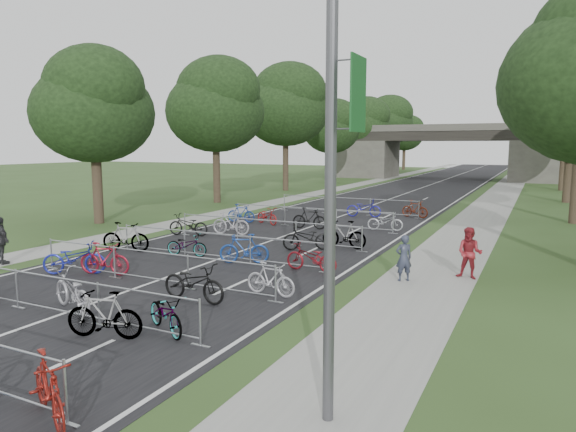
% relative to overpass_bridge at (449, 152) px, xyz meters
% --- Properties ---
extents(road, '(11.00, 140.00, 0.01)m').
position_rel_overpass_bridge_xyz_m(road, '(0.00, -15.00, -3.53)').
color(road, black).
rests_on(road, ground).
extents(sidewalk_right, '(3.00, 140.00, 0.01)m').
position_rel_overpass_bridge_xyz_m(sidewalk_right, '(8.00, -15.00, -3.53)').
color(sidewalk_right, gray).
rests_on(sidewalk_right, ground).
extents(sidewalk_left, '(2.00, 140.00, 0.01)m').
position_rel_overpass_bridge_xyz_m(sidewalk_left, '(-7.50, -15.00, -3.53)').
color(sidewalk_left, gray).
rests_on(sidewalk_left, ground).
extents(lane_markings, '(0.12, 140.00, 0.00)m').
position_rel_overpass_bridge_xyz_m(lane_markings, '(0.00, -15.00, -3.53)').
color(lane_markings, silver).
rests_on(lane_markings, ground).
extents(overpass_bridge, '(31.00, 8.00, 7.05)m').
position_rel_overpass_bridge_xyz_m(overpass_bridge, '(0.00, 0.00, 0.00)').
color(overpass_bridge, '#484640').
rests_on(overpass_bridge, ground).
extents(lamppost, '(0.61, 0.65, 8.21)m').
position_rel_overpass_bridge_xyz_m(lamppost, '(8.33, -63.00, 0.75)').
color(lamppost, '#4C4C51').
rests_on(lamppost, ground).
extents(tree_left_0, '(6.72, 6.72, 10.25)m').
position_rel_overpass_bridge_xyz_m(tree_left_0, '(-11.39, -49.07, 2.96)').
color(tree_left_0, '#33261C').
rests_on(tree_left_0, ground).
extents(tree_left_1, '(7.56, 7.56, 11.53)m').
position_rel_overpass_bridge_xyz_m(tree_left_1, '(-11.39, -37.07, 3.77)').
color(tree_left_1, '#33261C').
rests_on(tree_left_1, ground).
extents(tree_left_2, '(8.40, 8.40, 12.81)m').
position_rel_overpass_bridge_xyz_m(tree_left_2, '(-11.39, -25.07, 4.58)').
color(tree_left_2, '#33261C').
rests_on(tree_left_2, ground).
extents(tree_right_2, '(6.16, 6.16, 9.39)m').
position_rel_overpass_bridge_xyz_m(tree_right_2, '(13.11, -25.07, 2.41)').
color(tree_right_2, '#33261C').
rests_on(tree_right_2, ground).
extents(tree_left_3, '(6.72, 6.72, 10.25)m').
position_rel_overpass_bridge_xyz_m(tree_left_3, '(-11.39, -13.07, 2.96)').
color(tree_left_3, '#33261C').
rests_on(tree_left_3, ground).
extents(tree_right_3, '(7.17, 7.17, 10.93)m').
position_rel_overpass_bridge_xyz_m(tree_right_3, '(13.11, -13.07, 3.39)').
color(tree_right_3, '#33261C').
rests_on(tree_right_3, ground).
extents(tree_left_4, '(7.56, 7.56, 11.53)m').
position_rel_overpass_bridge_xyz_m(tree_left_4, '(-11.39, -1.07, 3.77)').
color(tree_left_4, '#33261C').
rests_on(tree_left_4, ground).
extents(tree_right_4, '(8.18, 8.18, 12.47)m').
position_rel_overpass_bridge_xyz_m(tree_right_4, '(13.11, -1.07, 4.37)').
color(tree_right_4, '#33261C').
rests_on(tree_right_4, ground).
extents(tree_left_5, '(8.40, 8.40, 12.81)m').
position_rel_overpass_bridge_xyz_m(tree_left_5, '(-11.39, 10.93, 4.58)').
color(tree_left_5, '#33261C').
rests_on(tree_left_5, ground).
extents(tree_right_5, '(6.16, 6.16, 9.39)m').
position_rel_overpass_bridge_xyz_m(tree_right_5, '(13.11, 10.93, 2.41)').
color(tree_right_5, '#33261C').
rests_on(tree_right_5, ground).
extents(tree_left_6, '(6.72, 6.72, 10.25)m').
position_rel_overpass_bridge_xyz_m(tree_left_6, '(-11.39, 22.93, 2.96)').
color(tree_left_6, '#33261C').
rests_on(tree_left_6, ground).
extents(tree_right_6, '(7.17, 7.17, 10.93)m').
position_rel_overpass_bridge_xyz_m(tree_right_6, '(13.11, 22.93, 3.39)').
color(tree_right_6, '#33261C').
rests_on(tree_right_6, ground).
extents(barrier_row_1, '(9.70, 0.08, 1.10)m').
position_rel_overpass_bridge_xyz_m(barrier_row_1, '(0.00, -61.40, -2.99)').
color(barrier_row_1, '#9EA1A6').
rests_on(barrier_row_1, ground).
extents(barrier_row_2, '(9.70, 0.08, 1.10)m').
position_rel_overpass_bridge_xyz_m(barrier_row_2, '(0.00, -57.80, -2.99)').
color(barrier_row_2, '#9EA1A6').
rests_on(barrier_row_2, ground).
extents(barrier_row_3, '(9.70, 0.08, 1.10)m').
position_rel_overpass_bridge_xyz_m(barrier_row_3, '(0.00, -54.00, -2.99)').
color(barrier_row_3, '#9EA1A6').
rests_on(barrier_row_3, ground).
extents(barrier_row_4, '(9.70, 0.08, 1.10)m').
position_rel_overpass_bridge_xyz_m(barrier_row_4, '(0.00, -50.00, -2.99)').
color(barrier_row_4, '#9EA1A6').
rests_on(barrier_row_4, ground).
extents(barrier_row_5, '(9.70, 0.08, 1.10)m').
position_rel_overpass_bridge_xyz_m(barrier_row_5, '(0.00, -45.00, -2.99)').
color(barrier_row_5, '#9EA1A6').
rests_on(barrier_row_5, ground).
extents(barrier_row_6, '(9.70, 0.08, 1.10)m').
position_rel_overpass_bridge_xyz_m(barrier_row_6, '(0.00, -39.00, -2.99)').
color(barrier_row_6, '#9EA1A6').
rests_on(barrier_row_6, ground).
extents(bike_3, '(1.91, 1.30, 1.12)m').
position_rel_overpass_bridge_xyz_m(bike_3, '(4.30, -65.07, -2.97)').
color(bike_3, maroon).
rests_on(bike_3, ground).
extents(bike_5, '(2.26, 1.39, 1.12)m').
position_rel_overpass_bridge_xyz_m(bike_5, '(0.05, -60.94, -2.97)').
color(bike_5, '#A8A7AF').
rests_on(bike_5, ground).
extents(bike_6, '(1.96, 1.03, 1.13)m').
position_rel_overpass_bridge_xyz_m(bike_6, '(2.34, -61.99, -2.97)').
color(bike_6, '#9EA1A6').
rests_on(bike_6, ground).
extents(bike_7, '(1.89, 1.39, 0.95)m').
position_rel_overpass_bridge_xyz_m(bike_7, '(3.37, -61.07, -3.06)').
color(bike_7, '#9EA1A6').
rests_on(bike_7, ground).
extents(bike_8, '(2.23, 1.73, 1.13)m').
position_rel_overpass_bridge_xyz_m(bike_8, '(-3.15, -58.04, -2.97)').
color(bike_8, navy).
rests_on(bike_8, ground).
extents(bike_9, '(1.96, 0.94, 1.13)m').
position_rel_overpass_bridge_xyz_m(bike_9, '(-2.13, -57.67, -2.97)').
color(bike_9, maroon).
rests_on(bike_9, ground).
extents(bike_10, '(2.16, 0.85, 1.12)m').
position_rel_overpass_bridge_xyz_m(bike_10, '(2.46, -58.76, -2.97)').
color(bike_10, black).
rests_on(bike_10, ground).
extents(bike_11, '(1.70, 0.60, 1.00)m').
position_rel_overpass_bridge_xyz_m(bike_11, '(4.17, -57.29, -3.03)').
color(bike_11, '#B8B6BF').
rests_on(bike_11, ground).
extents(bike_12, '(2.16, 1.14, 1.25)m').
position_rel_overpass_bridge_xyz_m(bike_12, '(-4.30, -54.39, -2.91)').
color(bike_12, '#9EA1A6').
rests_on(bike_12, ground).
extents(bike_13, '(1.82, 0.89, 0.92)m').
position_rel_overpass_bridge_xyz_m(bike_13, '(-1.45, -53.97, -3.07)').
color(bike_13, '#9EA1A6').
rests_on(bike_13, ground).
extents(bike_14, '(1.95, 1.24, 1.14)m').
position_rel_overpass_bridge_xyz_m(bike_14, '(1.29, -54.04, -2.97)').
color(bike_14, navy).
rests_on(bike_14, ground).
extents(bike_15, '(1.97, 0.75, 1.02)m').
position_rel_overpass_bridge_xyz_m(bike_15, '(4.07, -54.08, -3.02)').
color(bike_15, maroon).
rests_on(bike_15, ground).
extents(bike_16, '(2.16, 1.07, 1.09)m').
position_rel_overpass_bridge_xyz_m(bike_16, '(-4.30, -50.14, -2.99)').
color(bike_16, black).
rests_on(bike_16, ground).
extents(bike_17, '(2.04, 0.78, 1.20)m').
position_rel_overpass_bridge_xyz_m(bike_17, '(-2.54, -48.99, -2.93)').
color(bike_17, '#ADABB3').
rests_on(bike_17, ground).
extents(bike_18, '(2.16, 1.71, 1.09)m').
position_rel_overpass_bridge_xyz_m(bike_18, '(2.41, -50.73, -2.99)').
color(bike_18, black).
rests_on(bike_18, ground).
extents(bike_19, '(2.03, 0.61, 1.21)m').
position_rel_overpass_bridge_xyz_m(bike_19, '(3.66, -49.62, -2.93)').
color(bike_19, '#9EA1A6').
rests_on(bike_19, ground).
extents(bike_20, '(1.77, 0.59, 1.05)m').
position_rel_overpass_bridge_xyz_m(bike_20, '(-4.30, -45.15, -3.01)').
color(bike_20, navy).
rests_on(bike_20, ground).
extents(bike_21, '(1.93, 1.40, 0.97)m').
position_rel_overpass_bridge_xyz_m(bike_21, '(-2.59, -45.13, -3.05)').
color(bike_21, maroon).
rests_on(bike_21, ground).
extents(bike_22, '(1.93, 0.65, 1.14)m').
position_rel_overpass_bridge_xyz_m(bike_22, '(0.22, -45.59, -2.96)').
color(bike_22, black).
rests_on(bike_22, ground).
extents(bike_23, '(1.92, 0.96, 0.96)m').
position_rel_overpass_bridge_xyz_m(bike_23, '(3.99, -44.28, -3.05)').
color(bike_23, '#A5A6AD').
rests_on(bike_23, ground).
extents(bike_26, '(2.25, 1.14, 1.13)m').
position_rel_overpass_bridge_xyz_m(bike_26, '(1.39, -39.88, -2.97)').
color(bike_26, navy).
rests_on(bike_26, ground).
extents(bike_27, '(1.84, 1.00, 1.07)m').
position_rel_overpass_bridge_xyz_m(bike_27, '(4.30, -38.71, -3.00)').
color(bike_27, maroon).
rests_on(bike_27, ground).
extents(pedestrian_a, '(0.67, 0.63, 1.54)m').
position_rel_overpass_bridge_xyz_m(pedestrian_a, '(7.30, -53.87, -2.76)').
color(pedestrian_a, '#2C3143').
rests_on(pedestrian_a, ground).
extents(pedestrian_b, '(0.92, 0.76, 1.74)m').
position_rel_overpass_bridge_xyz_m(pedestrian_b, '(9.20, -52.61, -2.66)').
color(pedestrian_b, maroon).
rests_on(pedestrian_b, ground).
extents(pedestrian_c, '(1.11, 0.59, 1.81)m').
position_rel_overpass_bridge_xyz_m(pedestrian_c, '(-6.80, -58.21, -2.63)').
color(pedestrian_c, '#2B2A2D').
rests_on(pedestrian_c, ground).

